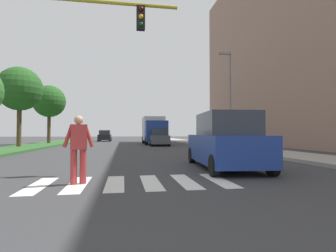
{
  "coord_description": "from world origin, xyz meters",
  "views": [
    {
      "loc": [
        -0.25,
        1.11,
        1.26
      ],
      "look_at": [
        3.06,
        20.98,
        1.79
      ],
      "focal_mm": 28.6,
      "sensor_mm": 36.0,
      "label": 1
    }
  ],
  "objects_px": {
    "suv_crossing": "(225,142)",
    "sedan_distant": "(105,136)",
    "tree_distant": "(49,102)",
    "sedan_midblock": "(159,138)",
    "street_lamp_right": "(229,91)",
    "pedestrian_performer": "(79,146)",
    "tree_far": "(20,89)",
    "truck_box_delivery": "(154,130)"
  },
  "relations": [
    {
      "from": "street_lamp_right",
      "to": "suv_crossing",
      "type": "bearing_deg",
      "value": -113.08
    },
    {
      "from": "tree_far",
      "to": "street_lamp_right",
      "type": "distance_m",
      "value": 17.2
    },
    {
      "from": "tree_far",
      "to": "pedestrian_performer",
      "type": "bearing_deg",
      "value": -66.31
    },
    {
      "from": "suv_crossing",
      "to": "sedan_midblock",
      "type": "bearing_deg",
      "value": 90.17
    },
    {
      "from": "suv_crossing",
      "to": "sedan_midblock",
      "type": "xyz_separation_m",
      "value": [
        -0.05,
        17.38,
        -0.16
      ]
    },
    {
      "from": "suv_crossing",
      "to": "sedan_midblock",
      "type": "distance_m",
      "value": 17.38
    },
    {
      "from": "tree_distant",
      "to": "sedan_distant",
      "type": "bearing_deg",
      "value": 63.42
    },
    {
      "from": "tree_distant",
      "to": "street_lamp_right",
      "type": "relative_size",
      "value": 0.85
    },
    {
      "from": "tree_far",
      "to": "suv_crossing",
      "type": "xyz_separation_m",
      "value": [
        12.13,
        -14.76,
        -3.97
      ]
    },
    {
      "from": "tree_distant",
      "to": "tree_far",
      "type": "bearing_deg",
      "value": -93.03
    },
    {
      "from": "sedan_distant",
      "to": "street_lamp_right",
      "type": "bearing_deg",
      "value": -63.45
    },
    {
      "from": "tree_far",
      "to": "tree_distant",
      "type": "distance_m",
      "value": 7.47
    },
    {
      "from": "truck_box_delivery",
      "to": "sedan_distant",
      "type": "bearing_deg",
      "value": 118.19
    },
    {
      "from": "tree_distant",
      "to": "sedan_midblock",
      "type": "relative_size",
      "value": 1.55
    },
    {
      "from": "sedan_distant",
      "to": "truck_box_delivery",
      "type": "xyz_separation_m",
      "value": [
        6.23,
        -11.63,
        0.86
      ]
    },
    {
      "from": "tree_distant",
      "to": "suv_crossing",
      "type": "relative_size",
      "value": 1.35
    },
    {
      "from": "street_lamp_right",
      "to": "sedan_distant",
      "type": "bearing_deg",
      "value": 116.55
    },
    {
      "from": "sedan_distant",
      "to": "truck_box_delivery",
      "type": "distance_m",
      "value": 13.22
    },
    {
      "from": "suv_crossing",
      "to": "sedan_distant",
      "type": "bearing_deg",
      "value": 101.03
    },
    {
      "from": "tree_distant",
      "to": "sedan_distant",
      "type": "distance_m",
      "value": 12.56
    },
    {
      "from": "pedestrian_performer",
      "to": "suv_crossing",
      "type": "relative_size",
      "value": 0.36
    },
    {
      "from": "pedestrian_performer",
      "to": "sedan_midblock",
      "type": "bearing_deg",
      "value": 76.7
    },
    {
      "from": "sedan_midblock",
      "to": "sedan_distant",
      "type": "distance_m",
      "value": 16.74
    },
    {
      "from": "street_lamp_right",
      "to": "truck_box_delivery",
      "type": "height_order",
      "value": "street_lamp_right"
    },
    {
      "from": "tree_far",
      "to": "sedan_distant",
      "type": "xyz_separation_m",
      "value": [
        5.72,
        18.11,
        -4.13
      ]
    },
    {
      "from": "tree_distant",
      "to": "sedan_midblock",
      "type": "distance_m",
      "value": 13.26
    },
    {
      "from": "suv_crossing",
      "to": "sedan_distant",
      "type": "distance_m",
      "value": 33.49
    },
    {
      "from": "sedan_midblock",
      "to": "pedestrian_performer",
      "type": "bearing_deg",
      "value": -103.3
    },
    {
      "from": "suv_crossing",
      "to": "sedan_midblock",
      "type": "height_order",
      "value": "suv_crossing"
    },
    {
      "from": "tree_far",
      "to": "street_lamp_right",
      "type": "relative_size",
      "value": 0.88
    },
    {
      "from": "street_lamp_right",
      "to": "sedan_midblock",
      "type": "distance_m",
      "value": 8.9
    },
    {
      "from": "street_lamp_right",
      "to": "suv_crossing",
      "type": "relative_size",
      "value": 1.58
    },
    {
      "from": "street_lamp_right",
      "to": "tree_far",
      "type": "bearing_deg",
      "value": 166.76
    },
    {
      "from": "tree_distant",
      "to": "street_lamp_right",
      "type": "bearing_deg",
      "value": -34.87
    },
    {
      "from": "pedestrian_performer",
      "to": "suv_crossing",
      "type": "height_order",
      "value": "suv_crossing"
    },
    {
      "from": "pedestrian_performer",
      "to": "sedan_midblock",
      "type": "relative_size",
      "value": 0.41
    },
    {
      "from": "pedestrian_performer",
      "to": "sedan_midblock",
      "type": "xyz_separation_m",
      "value": [
        4.63,
        19.59,
        -0.16
      ]
    },
    {
      "from": "sedan_distant",
      "to": "suv_crossing",
      "type": "bearing_deg",
      "value": -78.97
    },
    {
      "from": "suv_crossing",
      "to": "sedan_midblock",
      "type": "relative_size",
      "value": 1.15
    },
    {
      "from": "tree_far",
      "to": "truck_box_delivery",
      "type": "distance_m",
      "value": 13.99
    },
    {
      "from": "street_lamp_right",
      "to": "sedan_midblock",
      "type": "bearing_deg",
      "value": 125.43
    },
    {
      "from": "street_lamp_right",
      "to": "suv_crossing",
      "type": "height_order",
      "value": "street_lamp_right"
    }
  ]
}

